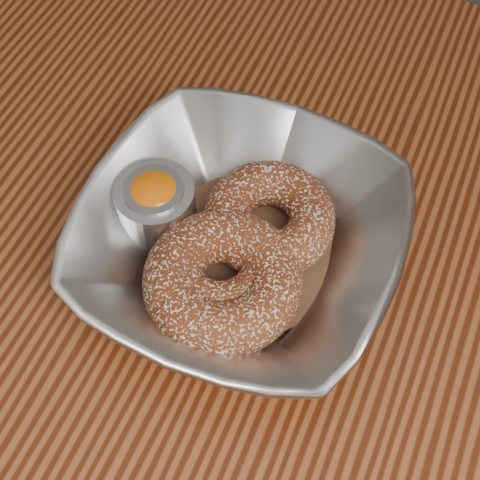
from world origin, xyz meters
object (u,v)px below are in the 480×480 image
at_px(table, 156,310).
at_px(donut_extra, 221,266).
at_px(serving_bowl, 240,240).
at_px(ramekin, 156,204).
at_px(donut_front, 223,281).
at_px(donut_back, 269,218).

bearing_deg(table, donut_extra, 3.23).
xyz_separation_m(serving_bowl, donut_extra, (-0.00, -0.02, -0.00)).
distance_m(donut_extra, ramekin, 0.07).
bearing_deg(donut_front, donut_back, 81.17).
xyz_separation_m(donut_extra, ramekin, (-0.07, 0.03, 0.01)).
relative_size(donut_back, ramekin, 1.66).
xyz_separation_m(table, ramekin, (0.00, 0.03, 0.13)).
distance_m(donut_back, ramekin, 0.09).
height_order(table, donut_extra, donut_extra).
bearing_deg(table, ramekin, 88.75).
xyz_separation_m(serving_bowl, donut_back, (0.01, 0.03, -0.00)).
relative_size(serving_bowl, donut_front, 2.06).
height_order(table, donut_front, donut_front).
distance_m(donut_back, donut_extra, 0.06).
bearing_deg(table, serving_bowl, 21.59).
height_order(donut_back, ramekin, ramekin).
bearing_deg(donut_front, table, 173.45).
height_order(table, serving_bowl, serving_bowl).
bearing_deg(serving_bowl, donut_back, 66.34).
bearing_deg(ramekin, serving_bowl, -1.48).
bearing_deg(donut_back, donut_front, -98.83).
bearing_deg(donut_extra, donut_back, 72.43).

